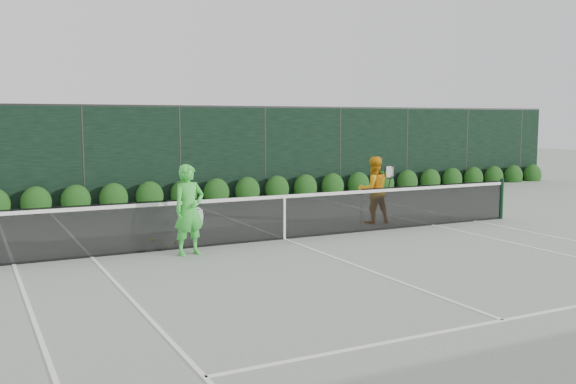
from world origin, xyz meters
name	(u,v)px	position (x,y,z in m)	size (l,w,h in m)	color
ground	(284,239)	(0.00, 0.00, 0.00)	(80.00, 80.00, 0.00)	gray
tennis_net	(283,215)	(-0.02, 0.00, 0.53)	(12.90, 0.10, 1.07)	black
player_woman	(189,210)	(-2.36, -0.60, 0.88)	(0.72, 0.55, 1.76)	green
player_man	(374,190)	(2.99, 0.94, 0.84)	(0.96, 0.77, 1.68)	orange
court_lines	(284,239)	(0.00, 0.00, 0.01)	(11.03, 23.83, 0.01)	white
windscreen_fence	(352,181)	(0.00, -2.71, 1.51)	(32.00, 21.07, 3.06)	black
hedge_row	(184,194)	(0.00, 7.15, 0.23)	(31.66, 0.65, 0.94)	#0F350E
tennis_balls	(165,243)	(-2.52, 0.55, 0.03)	(0.40, 1.05, 0.07)	#C9F436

